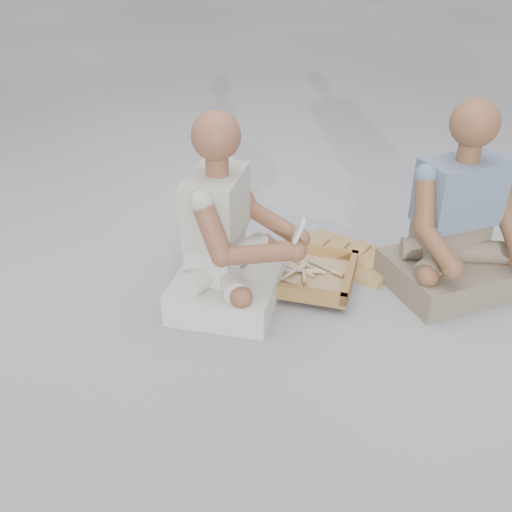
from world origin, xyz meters
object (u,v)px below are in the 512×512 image
(carved_panel, at_px, (346,257))
(tool_tray, at_px, (297,272))
(companion, at_px, (458,230))
(craftsman, at_px, (227,241))

(carved_panel, distance_m, tool_tray, 0.36)
(carved_panel, bearing_deg, companion, -10.20)
(carved_panel, xyz_separation_m, tool_tray, (-0.20, -0.30, 0.04))
(companion, bearing_deg, craftsman, -14.96)
(tool_tray, bearing_deg, companion, 15.64)
(craftsman, bearing_deg, carved_panel, 133.32)
(tool_tray, bearing_deg, craftsman, -141.79)
(tool_tray, relative_size, craftsman, 0.62)
(carved_panel, height_order, tool_tray, tool_tray)
(tool_tray, distance_m, craftsman, 0.44)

